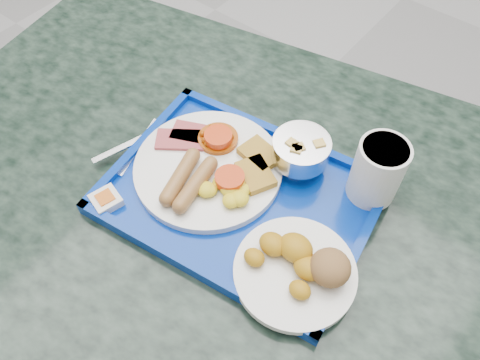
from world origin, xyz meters
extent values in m
plane|color=#959598|center=(0.00, 0.00, 0.00)|extent=(6.00, 6.00, 0.00)
cylinder|color=slate|center=(0.39, -0.50, 0.01)|extent=(0.55, 0.55, 0.03)
cylinder|color=slate|center=(0.39, -0.50, 0.36)|extent=(0.11, 0.11, 0.66)
cube|color=black|center=(0.39, -0.50, 0.71)|extent=(1.30, 0.99, 0.04)
cube|color=#032A98|center=(0.42, -0.50, 0.74)|extent=(0.44, 0.35, 0.01)
cube|color=#032A98|center=(0.39, -0.36, 0.75)|extent=(0.40, 0.07, 0.01)
cube|color=#032A98|center=(0.44, -0.64, 0.75)|extent=(0.40, 0.07, 0.01)
cube|color=#032A98|center=(0.61, -0.47, 0.75)|extent=(0.06, 0.30, 0.01)
cube|color=#032A98|center=(0.22, -0.52, 0.75)|extent=(0.06, 0.30, 0.01)
cylinder|color=white|center=(0.34, -0.49, 0.75)|extent=(0.24, 0.24, 0.01)
cube|color=#B1464D|center=(0.29, -0.45, 0.76)|extent=(0.09, 0.07, 0.01)
cube|color=#B1464D|center=(0.27, -0.48, 0.76)|extent=(0.09, 0.08, 0.01)
cylinder|color=#A44706|center=(0.32, -0.44, 0.76)|extent=(0.07, 0.07, 0.01)
sphere|color=#A44706|center=(0.31, -0.42, 0.77)|extent=(0.01, 0.01, 0.01)
sphere|color=#A44706|center=(0.30, -0.43, 0.77)|extent=(0.01, 0.01, 0.01)
sphere|color=#A44706|center=(0.30, -0.45, 0.77)|extent=(0.01, 0.01, 0.01)
sphere|color=#A44706|center=(0.34, -0.45, 0.77)|extent=(0.01, 0.01, 0.01)
sphere|color=#A44706|center=(0.32, -0.44, 0.77)|extent=(0.01, 0.01, 0.01)
sphere|color=#A44706|center=(0.31, -0.44, 0.77)|extent=(0.01, 0.01, 0.01)
sphere|color=#A44706|center=(0.34, -0.43, 0.77)|extent=(0.01, 0.01, 0.01)
sphere|color=#A44706|center=(0.32, -0.43, 0.77)|extent=(0.01, 0.01, 0.01)
sphere|color=#A44706|center=(0.32, -0.45, 0.77)|extent=(0.01, 0.01, 0.01)
sphere|color=#A44706|center=(0.31, -0.46, 0.77)|extent=(0.01, 0.01, 0.01)
sphere|color=#A44706|center=(0.34, -0.45, 0.77)|extent=(0.01, 0.01, 0.01)
sphere|color=#A44706|center=(0.34, -0.43, 0.77)|extent=(0.01, 0.01, 0.01)
sphere|color=#A44706|center=(0.32, -0.46, 0.77)|extent=(0.01, 0.01, 0.01)
cube|color=olive|center=(0.40, -0.42, 0.77)|extent=(0.07, 0.06, 0.01)
cube|color=olive|center=(0.42, -0.46, 0.77)|extent=(0.08, 0.07, 0.01)
cylinder|color=brown|center=(0.33, -0.54, 0.77)|extent=(0.05, 0.09, 0.02)
cylinder|color=brown|center=(0.36, -0.54, 0.77)|extent=(0.04, 0.09, 0.02)
ellipsoid|color=yellow|center=(0.42, -0.50, 0.77)|extent=(0.02, 0.02, 0.01)
ellipsoid|color=yellow|center=(0.40, -0.51, 0.77)|extent=(0.03, 0.03, 0.02)
ellipsoid|color=yellow|center=(0.38, -0.53, 0.77)|extent=(0.03, 0.03, 0.02)
ellipsoid|color=yellow|center=(0.43, -0.51, 0.77)|extent=(0.03, 0.03, 0.02)
ellipsoid|color=yellow|center=(0.39, -0.51, 0.77)|extent=(0.02, 0.02, 0.02)
ellipsoid|color=yellow|center=(0.41, -0.50, 0.77)|extent=(0.03, 0.03, 0.02)
ellipsoid|color=yellow|center=(0.42, -0.52, 0.77)|extent=(0.03, 0.03, 0.02)
ellipsoid|color=yellow|center=(0.40, -0.50, 0.77)|extent=(0.03, 0.03, 0.02)
ellipsoid|color=yellow|center=(0.38, -0.53, 0.77)|extent=(0.03, 0.03, 0.02)
ellipsoid|color=yellow|center=(0.39, -0.51, 0.77)|extent=(0.02, 0.02, 0.02)
cylinder|color=#AA2104|center=(0.33, -0.44, 0.77)|extent=(0.05, 0.05, 0.01)
cylinder|color=#AA2104|center=(0.40, -0.50, 0.77)|extent=(0.05, 0.05, 0.01)
cylinder|color=white|center=(0.56, -0.55, 0.75)|extent=(0.17, 0.17, 0.01)
ellipsoid|color=#BD8416|center=(0.58, -0.58, 0.77)|extent=(0.03, 0.03, 0.02)
ellipsoid|color=#BD8416|center=(0.57, -0.55, 0.77)|extent=(0.04, 0.03, 0.03)
ellipsoid|color=#BD8416|center=(0.54, -0.53, 0.78)|extent=(0.05, 0.04, 0.03)
ellipsoid|color=#BD8416|center=(0.51, -0.55, 0.77)|extent=(0.04, 0.03, 0.03)
ellipsoid|color=#BD8416|center=(0.51, -0.58, 0.77)|extent=(0.03, 0.03, 0.02)
ellipsoid|color=brown|center=(0.60, -0.53, 0.78)|extent=(0.06, 0.06, 0.04)
cylinder|color=silver|center=(0.45, -0.39, 0.75)|extent=(0.06, 0.06, 0.01)
cylinder|color=silver|center=(0.45, -0.39, 0.76)|extent=(0.02, 0.02, 0.02)
cylinder|color=silver|center=(0.45, -0.39, 0.79)|extent=(0.09, 0.09, 0.04)
cube|color=#F5C95D|center=(0.48, -0.38, 0.80)|extent=(0.02, 0.02, 0.01)
cube|color=#F5C95D|center=(0.46, -0.41, 0.80)|extent=(0.02, 0.02, 0.01)
cube|color=#F5C95D|center=(0.46, -0.40, 0.80)|extent=(0.02, 0.02, 0.01)
cube|color=#F5C95D|center=(0.44, -0.40, 0.80)|extent=(0.02, 0.02, 0.01)
cylinder|color=white|center=(0.57, -0.36, 0.80)|extent=(0.08, 0.08, 0.11)
cylinder|color=#CB600B|center=(0.57, -0.36, 0.85)|extent=(0.07, 0.07, 0.01)
cube|color=silver|center=(0.22, -0.53, 0.75)|extent=(0.05, 0.13, 0.00)
ellipsoid|color=silver|center=(0.25, -0.44, 0.75)|extent=(0.04, 0.05, 0.01)
cube|color=silver|center=(0.21, -0.52, 0.75)|extent=(0.06, 0.16, 0.00)
cube|color=white|center=(0.26, -0.64, 0.75)|extent=(0.05, 0.05, 0.01)
cube|color=#D66117|center=(0.26, -0.64, 0.76)|extent=(0.03, 0.03, 0.00)
camera|label=1|loc=(0.67, -0.82, 1.36)|focal=35.00mm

